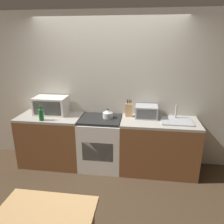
% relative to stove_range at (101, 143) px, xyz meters
% --- Properties ---
extents(ground_plane, '(16.00, 16.00, 0.00)m').
position_rel_stove_range_xyz_m(ground_plane, '(0.09, -0.76, -0.45)').
color(ground_plane, '#3D2D1E').
extents(wall_back, '(10.00, 0.06, 2.60)m').
position_rel_stove_range_xyz_m(wall_back, '(0.09, 0.34, 0.85)').
color(wall_back, beige).
rests_on(wall_back, ground_plane).
extents(counter_left_run, '(1.07, 0.62, 0.90)m').
position_rel_stove_range_xyz_m(counter_left_run, '(-0.89, 0.00, 0.00)').
color(counter_left_run, brown).
rests_on(counter_left_run, ground_plane).
extents(counter_right_run, '(1.24, 0.62, 0.90)m').
position_rel_stove_range_xyz_m(counter_right_run, '(0.97, 0.00, 0.00)').
color(counter_right_run, brown).
rests_on(counter_right_run, ground_plane).
extents(stove_range, '(0.70, 0.62, 0.90)m').
position_rel_stove_range_xyz_m(stove_range, '(0.00, 0.00, 0.00)').
color(stove_range, silver).
rests_on(stove_range, ground_plane).
extents(kettle, '(0.17, 0.17, 0.16)m').
position_rel_stove_range_xyz_m(kettle, '(0.12, 0.04, 0.52)').
color(kettle, '#B7B7BC').
rests_on(kettle, stove_range).
extents(microwave, '(0.55, 0.36, 0.30)m').
position_rel_stove_range_xyz_m(microwave, '(-0.90, 0.11, 0.60)').
color(microwave, silver).
rests_on(microwave, counter_left_run).
extents(bottle, '(0.08, 0.08, 0.25)m').
position_rel_stove_range_xyz_m(bottle, '(-0.93, -0.23, 0.55)').
color(bottle, '#1E662D').
rests_on(bottle, counter_left_run).
extents(knife_block, '(0.12, 0.08, 0.29)m').
position_rel_stove_range_xyz_m(knife_block, '(0.46, 0.16, 0.57)').
color(knife_block, tan).
rests_on(knife_block, counter_right_run).
extents(toaster_oven, '(0.36, 0.29, 0.20)m').
position_rel_stove_range_xyz_m(toaster_oven, '(0.75, 0.14, 0.55)').
color(toaster_oven, '#999BA0').
rests_on(toaster_oven, counter_right_run).
extents(sink_basin, '(0.49, 0.38, 0.24)m').
position_rel_stove_range_xyz_m(sink_basin, '(1.23, 0.01, 0.47)').
color(sink_basin, '#999BA0').
rests_on(sink_basin, counter_right_run).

